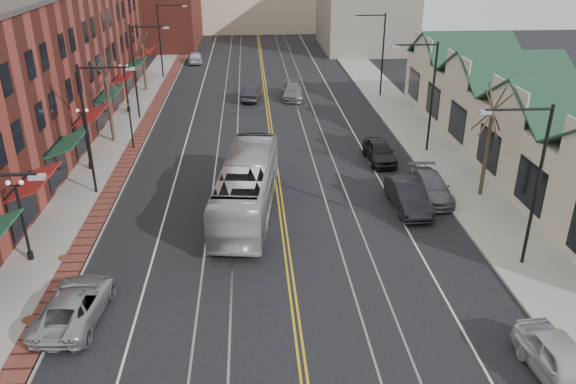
{
  "coord_description": "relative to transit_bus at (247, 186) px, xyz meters",
  "views": [
    {
      "loc": [
        -1.7,
        -16.89,
        14.8
      ],
      "look_at": [
        0.27,
        11.07,
        2.0
      ],
      "focal_mm": 35.0,
      "sensor_mm": 36.0,
      "label": 1
    }
  ],
  "objects": [
    {
      "name": "transit_bus",
      "position": [
        0.0,
        0.0,
        0.0
      ],
      "size": [
        4.17,
        11.98,
        3.27
      ],
      "primitive_type": "imported",
      "rotation": [
        0.0,
        0.0,
        3.02
      ],
      "color": "#B4B3B6",
      "rests_on": "ground"
    },
    {
      "name": "streetlight_r_2",
      "position": [
        13.05,
        25.17,
        3.39
      ],
      "size": [
        3.33,
        0.25,
        8.0
      ],
      "color": "black",
      "rests_on": "sidewalk_right"
    },
    {
      "name": "lamppost_l_2",
      "position": [
        -10.8,
        7.17,
        0.57
      ],
      "size": [
        0.84,
        0.28,
        4.27
      ],
      "color": "black",
      "rests_on": "sidewalk_left"
    },
    {
      "name": "manhole_far",
      "position": [
        -9.2,
        -4.83,
        -1.48
      ],
      "size": [
        0.6,
        0.6,
        0.02
      ],
      "primitive_type": "cylinder",
      "color": "#592D19",
      "rests_on": "sidewalk_left"
    },
    {
      "name": "distant_car_left",
      "position": [
        0.5,
        24.78,
        -0.91
      ],
      "size": [
        2.12,
        4.54,
        1.44
      ],
      "primitive_type": "imported",
      "rotation": [
        0.0,
        0.0,
        3.0
      ],
      "color": "black",
      "rests_on": "ground"
    },
    {
      "name": "manhole_mid",
      "position": [
        -9.2,
        -9.83,
        -1.48
      ],
      "size": [
        0.6,
        0.6,
        0.02
      ],
      "primitive_type": "cylinder",
      "color": "#592D19",
      "rests_on": "sidewalk_left"
    },
    {
      "name": "lamppost_l_3",
      "position": [
        -10.8,
        21.17,
        0.57
      ],
      "size": [
        0.84,
        0.28,
        4.27
      ],
      "color": "black",
      "rests_on": "sidewalk_left"
    },
    {
      "name": "streetlight_r_0",
      "position": [
        13.05,
        -6.83,
        3.39
      ],
      "size": [
        3.33,
        0.25,
        8.0
      ],
      "color": "black",
      "rests_on": "sidewalk_right"
    },
    {
      "name": "tree_right_mid",
      "position": [
        14.5,
        1.17,
        2.12
      ],
      "size": [
        1.9,
        1.46,
        6.93
      ],
      "color": "#382B21",
      "rests_on": "sidewalk_right"
    },
    {
      "name": "tree_left_near",
      "position": [
        -10.5,
        13.17,
        1.88
      ],
      "size": [
        1.78,
        1.37,
        6.48
      ],
      "color": "#382B21",
      "rests_on": "sidewalk_left"
    },
    {
      "name": "parked_car_a",
      "position": [
        11.3,
        -14.69,
        -0.85
      ],
      "size": [
        2.23,
        4.76,
        1.58
      ],
      "primitive_type": "imported",
      "rotation": [
        0.0,
        0.0,
        0.08
      ],
      "color": "silver",
      "rests_on": "ground"
    },
    {
      "name": "parked_car_c",
      "position": [
        11.3,
        1.19,
        -0.9
      ],
      "size": [
        2.24,
        5.1,
        1.46
      ],
      "primitive_type": "imported",
      "rotation": [
        0.0,
        0.0,
        -0.04
      ],
      "color": "slate",
      "rests_on": "ground"
    },
    {
      "name": "parked_suv",
      "position": [
        -7.3,
        -9.69,
        -0.92
      ],
      "size": [
        2.77,
        5.29,
        1.42
      ],
      "primitive_type": "imported",
      "rotation": [
        0.0,
        0.0,
        3.06
      ],
      "color": "#A2A4A9",
      "rests_on": "ground"
    },
    {
      "name": "distant_car_far",
      "position": [
        -6.5,
        43.19,
        -0.89
      ],
      "size": [
        2.3,
        4.57,
        1.49
      ],
      "primitive_type": "imported",
      "rotation": [
        0.0,
        0.0,
        3.27
      ],
      "color": "silver",
      "rests_on": "ground"
    },
    {
      "name": "backdrop_mid",
      "position": [
        2.0,
        72.17,
        2.87
      ],
      "size": [
        22.0,
        14.0,
        9.0
      ],
      "primitive_type": "cube",
      "color": "tan",
      "rests_on": "ground"
    },
    {
      "name": "building_left",
      "position": [
        -17.0,
        14.17,
        3.87
      ],
      "size": [
        10.0,
        50.0,
        11.0
      ],
      "primitive_type": "cube",
      "color": "maroon",
      "rests_on": "ground"
    },
    {
      "name": "backdrop_right",
      "position": [
        17.0,
        52.17,
        3.87
      ],
      "size": [
        12.0,
        16.0,
        11.0
      ],
      "primitive_type": "cube",
      "color": "slate",
      "rests_on": "ground"
    },
    {
      "name": "parked_car_b",
      "position": [
        9.5,
        -0.27,
        -0.81
      ],
      "size": [
        1.86,
        5.02,
        1.64
      ],
      "primitive_type": "imported",
      "rotation": [
        0.0,
        0.0,
        0.02
      ],
      "color": "black",
      "rests_on": "ground"
    },
    {
      "name": "streetlight_l_3",
      "position": [
        -9.05,
        35.17,
        3.39
      ],
      "size": [
        3.33,
        0.25,
        8.0
      ],
      "color": "black",
      "rests_on": "sidewalk_left"
    },
    {
      "name": "distant_car_right",
      "position": [
        4.61,
        25.18,
        -0.92
      ],
      "size": [
        2.27,
        5.0,
        1.42
      ],
      "primitive_type": "imported",
      "rotation": [
        0.0,
        0.0,
        -0.06
      ],
      "color": "slate",
      "rests_on": "ground"
    },
    {
      "name": "building_right",
      "position": [
        20.0,
        7.17,
        0.67
      ],
      "size": [
        8.0,
        36.0,
        4.6
      ],
      "primitive_type": "cube",
      "color": "tan",
      "rests_on": "ground"
    },
    {
      "name": "sidewalk_left",
      "position": [
        -10.0,
        7.17,
        -1.56
      ],
      "size": [
        4.0,
        120.0,
        0.15
      ],
      "primitive_type": "cube",
      "color": "gray",
      "rests_on": "ground"
    },
    {
      "name": "streetlight_l_1",
      "position": [
        -9.05,
        3.17,
        3.39
      ],
      "size": [
        3.33,
        0.25,
        8.0
      ],
      "color": "black",
      "rests_on": "sidewalk_left"
    },
    {
      "name": "parked_car_d",
      "position": [
        9.5,
        7.48,
        -0.86
      ],
      "size": [
        1.93,
        4.56,
        1.54
      ],
      "primitive_type": "imported",
      "rotation": [
        0.0,
        0.0,
        0.03
      ],
      "color": "black",
      "rests_on": "ground"
    },
    {
      "name": "streetlight_r_1",
      "position": [
        13.05,
        9.17,
        3.39
      ],
      "size": [
        3.33,
        0.25,
        8.0
      ],
      "color": "black",
      "rests_on": "sidewalk_right"
    },
    {
      "name": "ground",
      "position": [
        2.0,
        -12.83,
        -1.63
      ],
      "size": [
        160.0,
        160.0,
        0.0
      ],
      "primitive_type": "plane",
      "color": "black",
      "rests_on": "ground"
    },
    {
      "name": "tree_left_far",
      "position": [
        -10.5,
        29.17,
        1.64
      ],
      "size": [
        1.66,
        1.28,
        6.02
      ],
      "color": "#382B21",
      "rests_on": "sidewalk_left"
    },
    {
      "name": "traffic_signal",
      "position": [
        -8.6,
        11.17,
        0.71
      ],
      "size": [
        0.18,
        0.15,
        3.8
      ],
      "color": "black",
      "rests_on": "sidewalk_left"
    },
    {
      "name": "sidewalk_right",
      "position": [
        14.0,
        7.17,
        -1.56
      ],
      "size": [
        4.0,
        120.0,
        0.15
      ],
      "primitive_type": "cube",
      "color": "gray",
      "rests_on": "ground"
    },
    {
      "name": "streetlight_l_2",
      "position": [
        -9.05,
        19.17,
        3.39
      ],
      "size": [
        3.33,
        0.25,
        8.0
      ],
      "color": "black",
      "rests_on": "sidewalk_left"
    },
    {
      "name": "lamppost_l_1",
      "position": [
        -10.8,
        -4.83,
        0.57
      ],
      "size": [
        0.84,
        0.28,
        4.27
      ],
      "color": "black",
      "rests_on": "sidewalk_left"
    }
  ]
}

